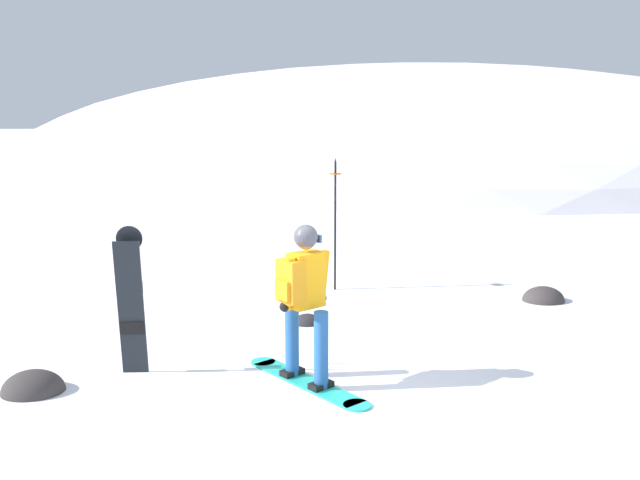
% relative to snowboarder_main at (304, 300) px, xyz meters
% --- Properties ---
extents(ground_plane, '(300.00, 300.00, 0.00)m').
position_rel_snowboarder_main_xyz_m(ground_plane, '(0.53, -0.64, -0.92)').
color(ground_plane, white).
extents(ridge_peak_main, '(43.42, 39.08, 11.12)m').
position_rel_snowboarder_main_xyz_m(ridge_peak_main, '(7.04, 31.49, -0.92)').
color(ridge_peak_main, white).
rests_on(ridge_peak_main, ground).
extents(snowboarder_main, '(1.24, 1.51, 1.71)m').
position_rel_snowboarder_main_xyz_m(snowboarder_main, '(0.00, 0.00, 0.00)').
color(snowboarder_main, '#23B7A3').
rests_on(snowboarder_main, ground).
extents(spare_snowboard, '(0.28, 0.21, 1.65)m').
position_rel_snowboarder_main_xyz_m(spare_snowboard, '(-1.86, 0.37, -0.08)').
color(spare_snowboard, black).
rests_on(spare_snowboard, ground).
extents(piste_marker_near, '(0.20, 0.20, 2.16)m').
position_rel_snowboarder_main_xyz_m(piste_marker_near, '(0.62, 3.95, 0.31)').
color(piste_marker_near, black).
rests_on(piste_marker_near, ground).
extents(rock_dark, '(0.64, 0.55, 0.45)m').
position_rel_snowboarder_main_xyz_m(rock_dark, '(3.78, 3.09, -0.92)').
color(rock_dark, '#383333').
rests_on(rock_dark, ground).
extents(rock_mid, '(0.64, 0.55, 0.45)m').
position_rel_snowboarder_main_xyz_m(rock_mid, '(-2.80, -0.06, -0.92)').
color(rock_mid, '#383333').
rests_on(rock_mid, ground).
extents(rock_small, '(0.39, 0.33, 0.27)m').
position_rel_snowboarder_main_xyz_m(rock_small, '(0.10, 2.12, -0.92)').
color(rock_small, '#282628').
rests_on(rock_small, ground).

